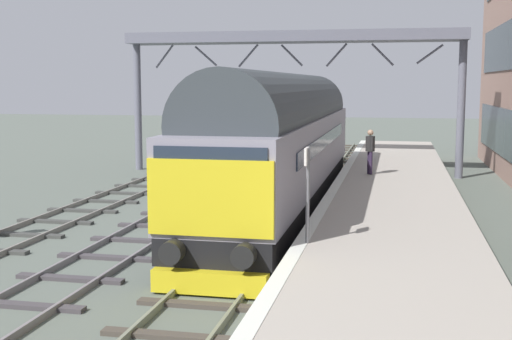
{
  "coord_description": "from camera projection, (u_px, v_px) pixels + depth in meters",
  "views": [
    {
      "loc": [
        3.68,
        -18.02,
        4.32
      ],
      "look_at": [
        0.2,
        -1.43,
        2.15
      ],
      "focal_mm": 47.37,
      "sensor_mm": 36.0,
      "label": 1
    }
  ],
  "objects": [
    {
      "name": "waiting_passenger",
      "position": [
        370.0,
        147.0,
        24.83
      ],
      "size": [
        0.44,
        0.48,
        1.64
      ],
      "rotation": [
        0.0,
        0.0,
        1.92
      ],
      "color": "#31243F",
      "rests_on": "station_platform"
    },
    {
      "name": "ground_plane",
      "position": [
        260.0,
        240.0,
        18.79
      ],
      "size": [
        140.0,
        140.0,
        0.0
      ],
      "primitive_type": "plane",
      "color": "#5C655B",
      "rests_on": "ground"
    },
    {
      "name": "diesel_locomotive",
      "position": [
        284.0,
        140.0,
        22.35
      ],
      "size": [
        2.74,
        18.47,
        4.68
      ],
      "color": "black",
      "rests_on": "ground"
    },
    {
      "name": "track_adjacent_far_west",
      "position": [
        40.0,
        227.0,
        20.15
      ],
      "size": [
        2.5,
        60.0,
        0.15
      ],
      "color": "gray",
      "rests_on": "ground"
    },
    {
      "name": "track_main",
      "position": [
        260.0,
        238.0,
        18.78
      ],
      "size": [
        2.5,
        60.0,
        0.15
      ],
      "color": "gray",
      "rests_on": "ground"
    },
    {
      "name": "station_platform",
      "position": [
        392.0,
        228.0,
        17.99
      ],
      "size": [
        4.0,
        44.0,
        1.01
      ],
      "color": "#B0A79B",
      "rests_on": "ground"
    },
    {
      "name": "track_adjacent_west",
      "position": [
        147.0,
        233.0,
        19.46
      ],
      "size": [
        2.5,
        60.0,
        0.15
      ],
      "color": "slate",
      "rests_on": "ground"
    },
    {
      "name": "platform_number_sign",
      "position": [
        307.0,
        180.0,
        13.99
      ],
      "size": [
        0.1,
        0.44,
        2.0
      ],
      "color": "slate",
      "rests_on": "station_platform"
    },
    {
      "name": "overhead_footbridge",
      "position": [
        292.0,
        44.0,
        31.89
      ],
      "size": [
        16.01,
        2.0,
        6.76
      ],
      "color": "slate",
      "rests_on": "ground"
    }
  ]
}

